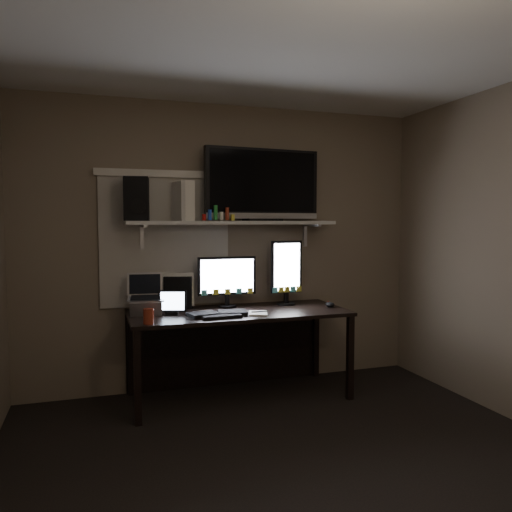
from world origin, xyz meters
name	(u,v)px	position (x,y,z in m)	size (l,w,h in m)	color
floor	(309,480)	(0.00, 0.00, 0.00)	(3.60, 3.60, 0.00)	black
ceiling	(312,31)	(0.00, 0.00, 2.50)	(3.60, 3.60, 0.00)	silver
back_wall	(227,247)	(0.00, 1.80, 1.25)	(3.60, 3.60, 0.00)	#746753
window_blinds	(166,242)	(-0.55, 1.79, 1.30)	(1.10, 0.02, 1.10)	beige
desk	(235,329)	(0.00, 1.55, 0.55)	(1.80, 0.75, 0.73)	black
wall_shelf	(232,223)	(0.00, 1.62, 1.46)	(1.80, 0.35, 0.03)	#B8B8B3
monitor_landscape	(227,281)	(-0.04, 1.64, 0.96)	(0.51, 0.05, 0.45)	black
monitor_portrait	(286,272)	(0.49, 1.60, 1.02)	(0.29, 0.05, 0.58)	black
keyboard	(218,314)	(-0.21, 1.30, 0.74)	(0.48, 0.19, 0.03)	black
mouse	(330,304)	(0.81, 1.37, 0.75)	(0.08, 0.12, 0.04)	black
notepad	(258,313)	(0.11, 1.25, 0.74)	(0.15, 0.21, 0.01)	white
tablet	(172,302)	(-0.55, 1.43, 0.83)	(0.23, 0.09, 0.20)	black
file_sorter	(178,291)	(-0.46, 1.71, 0.88)	(0.23, 0.11, 0.30)	black
laptop	(146,295)	(-0.75, 1.51, 0.89)	(0.28, 0.23, 0.32)	#ADADB2
cup	(149,316)	(-0.77, 1.13, 0.79)	(0.08, 0.08, 0.11)	maroon
sticky_notes	(210,314)	(-0.26, 1.34, 0.73)	(0.30, 0.22, 0.00)	gold
tv	(263,185)	(0.29, 1.67, 1.80)	(1.06, 0.19, 0.63)	black
game_console	(183,201)	(-0.42, 1.65, 1.64)	(0.09, 0.28, 0.33)	beige
speaker	(137,199)	(-0.80, 1.64, 1.66)	(0.19, 0.23, 0.35)	black
bottles	(219,214)	(-0.13, 1.58, 1.54)	(0.20, 0.04, 0.12)	#A50F0C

